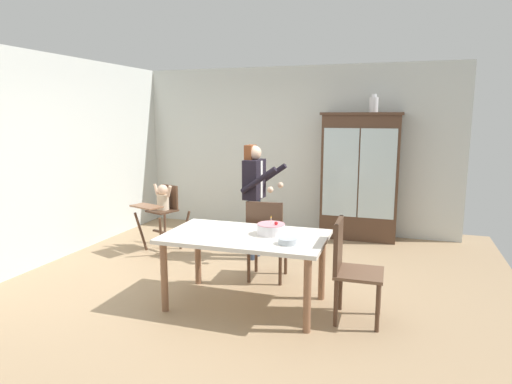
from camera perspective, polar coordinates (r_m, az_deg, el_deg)
name	(u,v)px	position (r m, az deg, el deg)	size (l,w,h in m)	color
ground_plane	(238,282)	(5.25, -2.36, -11.54)	(6.24, 6.24, 0.00)	tan
wall_back	(293,150)	(7.43, 4.85, 5.46)	(5.32, 0.06, 2.70)	silver
wall_left	(47,159)	(6.35, -25.26, 3.82)	(0.06, 5.32, 2.70)	silver
china_cabinet	(360,176)	(7.02, 13.21, 1.98)	(1.21, 0.48, 1.96)	#4C3323
ceramic_vase	(374,104)	(6.95, 14.91, 10.86)	(0.13, 0.13, 0.27)	white
high_chair_with_toddler	(162,205)	(6.44, -11.97, -1.66)	(0.73, 0.81, 0.95)	#4C3323
adult_person	(255,187)	(5.88, -0.16, 0.59)	(0.52, 0.50, 1.53)	#33425B
dining_table	(245,243)	(4.46, -1.37, -6.60)	(1.61, 0.96, 0.74)	silver
birthday_cake	(271,229)	(4.44, 1.95, -4.77)	(0.28, 0.28, 0.19)	white
serving_bowl	(288,241)	(4.13, 4.12, -6.31)	(0.18, 0.18, 0.06)	#B2BCC6
dining_chair_far_side	(266,235)	(5.11, 1.29, -5.56)	(0.48, 0.48, 0.96)	#4C3323
dining_chair_right_end	(348,263)	(4.27, 11.80, -8.90)	(0.45, 0.45, 0.96)	#4C3323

